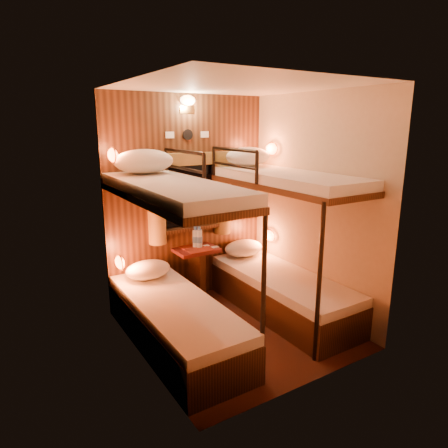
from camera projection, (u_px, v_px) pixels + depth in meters
floor at (236, 329)px, 4.13m from camera, size 2.10×2.10×0.00m
ceiling at (238, 85)px, 3.55m from camera, size 2.10×2.10×0.00m
wall_back at (188, 200)px, 4.71m from camera, size 2.40×0.00×2.40m
wall_front at (315, 244)px, 2.97m from camera, size 2.40×0.00×2.40m
wall_left at (137, 231)px, 3.33m from camera, size 0.00×2.40×2.40m
wall_right at (313, 206)px, 4.35m from camera, size 0.00×2.40×2.40m
back_panel at (188, 200)px, 4.69m from camera, size 2.00×0.03×2.40m
bunk_left at (175, 290)px, 3.72m from camera, size 0.72×1.90×1.82m
bunk_right at (282, 265)px, 4.38m from camera, size 0.72×1.90×1.82m
window at (190, 202)px, 4.67m from camera, size 1.00×0.12×0.79m
curtains at (191, 195)px, 4.63m from camera, size 1.10×0.22×1.00m
back_fixtures at (188, 107)px, 4.41m from camera, size 0.54×0.09×0.48m
reading_lamps at (202, 201)px, 4.41m from camera, size 2.00×0.20×1.25m
table at (197, 267)px, 4.73m from camera, size 0.50×0.34×0.66m
bottle_left at (195, 238)px, 4.70m from camera, size 0.07×0.07×0.25m
bottle_right at (199, 239)px, 4.69m from camera, size 0.07×0.07×0.25m
sachet_a at (215, 247)px, 4.72m from camera, size 0.09×0.07×0.01m
sachet_b at (206, 245)px, 4.78m from camera, size 0.07×0.06×0.01m
pillow_lower_left at (148, 270)px, 4.27m from camera, size 0.49×0.35×0.19m
pillow_lower_right at (244, 248)px, 5.00m from camera, size 0.51×0.36×0.20m
pillow_upper_left at (144, 161)px, 3.96m from camera, size 0.61×0.43×0.24m
pillow_upper_right at (248, 156)px, 4.67m from camera, size 0.56×0.40×0.22m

